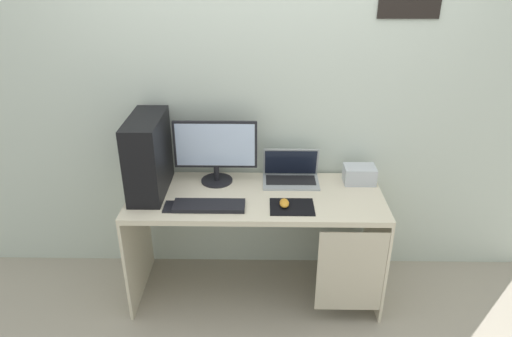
% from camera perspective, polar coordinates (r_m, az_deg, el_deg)
% --- Properties ---
extents(ground_plane, '(8.00, 8.00, 0.00)m').
position_cam_1_polar(ground_plane, '(3.29, 0.00, -14.57)').
color(ground_plane, '#9E9384').
extents(wall_back, '(4.00, 0.05, 2.60)m').
position_cam_1_polar(wall_back, '(2.97, 0.15, 9.58)').
color(wall_back, beige).
rests_on(wall_back, ground_plane).
extents(desk, '(1.57, 0.61, 0.74)m').
position_cam_1_polar(desk, '(2.93, 0.39, -5.77)').
color(desk, beige).
rests_on(desk, ground_plane).
extents(pc_tower, '(0.20, 0.48, 0.48)m').
position_cam_1_polar(pc_tower, '(2.89, -13.09, 1.58)').
color(pc_tower, black).
rests_on(pc_tower, desk).
extents(monitor, '(0.52, 0.20, 0.42)m').
position_cam_1_polar(monitor, '(2.93, -4.99, 2.24)').
color(monitor, black).
rests_on(monitor, desk).
extents(laptop, '(0.36, 0.22, 0.22)m').
position_cam_1_polar(laptop, '(3.02, 4.29, -0.80)').
color(laptop, '#9EA3A8').
rests_on(laptop, desk).
extents(projector, '(0.20, 0.14, 0.11)m').
position_cam_1_polar(projector, '(3.06, 12.58, -0.72)').
color(projector, '#B7BCC6').
rests_on(projector, desk).
extents(keyboard, '(0.42, 0.14, 0.02)m').
position_cam_1_polar(keyboard, '(2.74, -5.78, -4.57)').
color(keyboard, black).
rests_on(keyboard, desk).
extents(mousepad, '(0.26, 0.20, 0.00)m').
position_cam_1_polar(mousepad, '(2.74, 4.44, -4.72)').
color(mousepad, black).
rests_on(mousepad, desk).
extents(mouse_left, '(0.06, 0.10, 0.03)m').
position_cam_1_polar(mouse_left, '(2.74, 3.50, -4.26)').
color(mouse_left, orange).
rests_on(mouse_left, mousepad).
extents(cell_phone, '(0.07, 0.13, 0.01)m').
position_cam_1_polar(cell_phone, '(2.78, -10.52, -4.64)').
color(cell_phone, black).
rests_on(cell_phone, desk).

